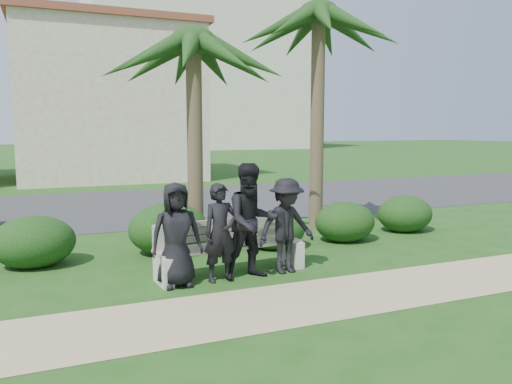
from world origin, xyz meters
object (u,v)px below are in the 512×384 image
man_a (176,235)px  man_b (221,233)px  park_bench (231,250)px  man_d (286,226)px  man_c (252,221)px  palm_left (193,43)px  palm_right (319,16)px

man_a → man_b: 0.70m
park_bench → man_d: size_ratio=1.60×
man_c → man_d: man_c is taller
palm_left → man_c: bearing=-87.3°
park_bench → man_d: (0.87, -0.28, 0.40)m
park_bench → man_a: man_a is taller
man_c → man_d: 0.66m
man_a → man_d: (1.85, 0.01, -0.00)m
man_d → palm_left: size_ratio=0.31×
man_b → man_c: bearing=-9.7°
man_a → man_b: (0.69, -0.02, -0.02)m
man_c → man_d: bearing=3.3°
man_c → man_d: (0.64, 0.06, -0.13)m
man_c → palm_left: size_ratio=0.37×
man_b → man_c: man_c is taller
man_b → man_d: 1.15m
man_b → man_c: (0.51, -0.03, 0.15)m
man_c → man_d: size_ratio=1.17×
park_bench → man_c: bearing=-61.2°
man_a → palm_right: 6.64m
park_bench → palm_right: palm_right is taller
man_d → man_c: bearing=-179.6°
man_d → park_bench: bearing=157.3°
park_bench → palm_left: palm_left is taller
palm_left → man_a: bearing=-111.6°
park_bench → man_b: bearing=-137.6°
park_bench → man_b: 0.56m
park_bench → man_d: bearing=-22.9°
man_d → palm_right: size_ratio=0.27×
man_b → palm_right: (3.46, 3.12, 4.17)m
man_a → man_b: man_a is taller
man_c → man_b: bearing=174.2°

